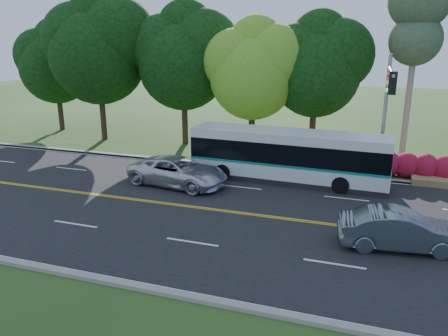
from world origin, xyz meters
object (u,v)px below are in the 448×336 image
(traffic_signal, at_px, (387,103))
(suv, at_px, (178,171))
(sedan, at_px, (401,230))
(transit_bus, at_px, (288,157))

(traffic_signal, distance_m, suv, 11.43)
(sedan, bearing_deg, traffic_signal, -2.51)
(traffic_signal, relative_size, transit_bus, 0.64)
(transit_bus, xyz_separation_m, sedan, (5.63, -6.86, -0.66))
(suv, bearing_deg, transit_bus, -56.57)
(sedan, xyz_separation_m, suv, (-11.18, 4.25, 0.01))
(traffic_signal, distance_m, transit_bus, 5.87)
(sedan, distance_m, suv, 11.96)
(transit_bus, relative_size, sedan, 2.40)
(transit_bus, bearing_deg, traffic_signal, 2.28)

